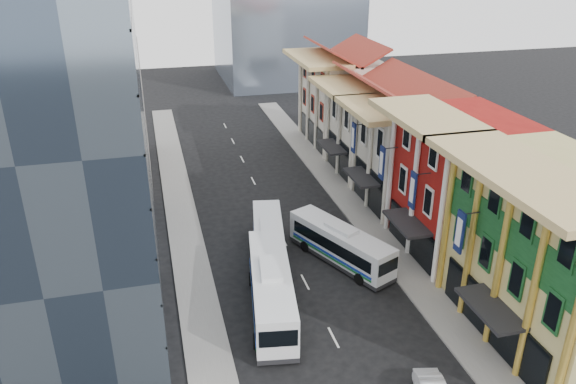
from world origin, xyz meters
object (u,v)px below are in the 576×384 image
object	(u,v)px
office_tower	(50,98)
bus_left_far	(269,242)
bus_right	(341,244)
shophouse_tan	(557,257)
bus_left_near	(271,289)

from	to	relation	value
office_tower	bus_left_far	xyz separation A→B (m)	(15.00, 0.10, -13.30)
bus_left_far	bus_right	xyz separation A→B (m)	(5.70, -1.84, -0.01)
shophouse_tan	office_tower	xyz separation A→B (m)	(-31.00, 14.00, 9.00)
shophouse_tan	bus_left_near	bearing A→B (deg)	158.16
office_tower	bus_left_far	distance (m)	20.05
shophouse_tan	bus_left_far	xyz separation A→B (m)	(-16.00, 14.10, -4.30)
bus_left_far	bus_left_near	bearing A→B (deg)	-90.91
shophouse_tan	bus_right	xyz separation A→B (m)	(-10.30, 12.26, -4.31)
office_tower	bus_left_near	distance (m)	20.13
shophouse_tan	bus_left_near	world-z (taller)	shophouse_tan
office_tower	bus_left_near	world-z (taller)	office_tower
shophouse_tan	bus_left_near	xyz separation A→B (m)	(-17.40, 6.98, -4.07)
office_tower	bus_left_near	size ratio (longest dim) A/B	2.50
bus_left_near	bus_right	bearing A→B (deg)	45.43
bus_left_near	bus_right	xyz separation A→B (m)	(7.10, 5.28, -0.24)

